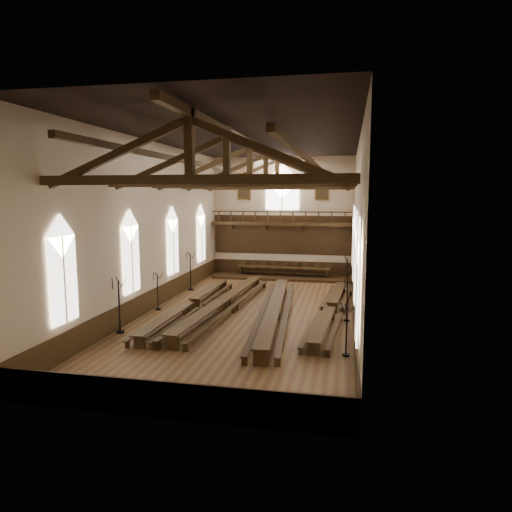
{
  "coord_description": "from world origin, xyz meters",
  "views": [
    {
      "loc": [
        5.49,
        -25.46,
        6.9
      ],
      "look_at": [
        0.04,
        1.5,
        3.15
      ],
      "focal_mm": 32.0,
      "sensor_mm": 36.0,
      "label": 1
    }
  ],
  "objects_px": {
    "candelabrum_right_near": "(346,340)",
    "candelabrum_right_far": "(347,281)",
    "refectory_row_d": "(331,308)",
    "high_table": "(283,268)",
    "refectory_row_a": "(191,303)",
    "candelabrum_left_far": "(191,279)",
    "refectory_row_c": "(274,308)",
    "dais": "(283,277)",
    "candelabrum_right_mid": "(347,308)",
    "candelabrum_left_mid": "(158,298)",
    "candelabrum_left_near": "(120,316)",
    "refectory_row_b": "(224,301)"
  },
  "relations": [
    {
      "from": "candelabrum_right_mid",
      "to": "candelabrum_right_far",
      "type": "xyz_separation_m",
      "value": [
        -0.0,
        7.62,
        0.08
      ]
    },
    {
      "from": "candelabrum_left_near",
      "to": "refectory_row_d",
      "type": "bearing_deg",
      "value": 27.04
    },
    {
      "from": "refectory_row_d",
      "to": "high_table",
      "type": "bearing_deg",
      "value": 111.11
    },
    {
      "from": "candelabrum_left_mid",
      "to": "high_table",
      "type": "bearing_deg",
      "value": 63.69
    },
    {
      "from": "dais",
      "to": "candelabrum_right_far",
      "type": "distance_m",
      "value": 6.9
    },
    {
      "from": "dais",
      "to": "refectory_row_b",
      "type": "bearing_deg",
      "value": -99.42
    },
    {
      "from": "high_table",
      "to": "candelabrum_left_far",
      "type": "xyz_separation_m",
      "value": [
        -5.88,
        -6.09,
        0.04
      ]
    },
    {
      "from": "refectory_row_d",
      "to": "refectory_row_a",
      "type": "bearing_deg",
      "value": -175.65
    },
    {
      "from": "refectory_row_d",
      "to": "candelabrum_right_mid",
      "type": "height_order",
      "value": "candelabrum_right_mid"
    },
    {
      "from": "refectory_row_d",
      "to": "candelabrum_right_far",
      "type": "xyz_separation_m",
      "value": [
        0.85,
        6.88,
        0.28
      ]
    },
    {
      "from": "refectory_row_c",
      "to": "candelabrum_right_mid",
      "type": "bearing_deg",
      "value": 4.71
    },
    {
      "from": "refectory_row_a",
      "to": "refectory_row_d",
      "type": "xyz_separation_m",
      "value": [
        8.14,
        0.62,
        -0.01
      ]
    },
    {
      "from": "candelabrum_left_far",
      "to": "dais",
      "type": "bearing_deg",
      "value": 46.03
    },
    {
      "from": "candelabrum_left_far",
      "to": "refectory_row_b",
      "type": "bearing_deg",
      "value": -53.0
    },
    {
      "from": "refectory_row_d",
      "to": "candelabrum_left_near",
      "type": "height_order",
      "value": "candelabrum_left_near"
    },
    {
      "from": "high_table",
      "to": "candelabrum_left_near",
      "type": "distance_m",
      "value": 17.57
    },
    {
      "from": "refectory_row_c",
      "to": "candelabrum_left_mid",
      "type": "relative_size",
      "value": 6.55
    },
    {
      "from": "refectory_row_d",
      "to": "candelabrum_left_mid",
      "type": "distance_m",
      "value": 10.27
    },
    {
      "from": "candelabrum_right_near",
      "to": "candelabrum_right_far",
      "type": "height_order",
      "value": "candelabrum_right_far"
    },
    {
      "from": "candelabrum_right_far",
      "to": "refectory_row_a",
      "type": "bearing_deg",
      "value": -140.17
    },
    {
      "from": "refectory_row_a",
      "to": "candelabrum_left_far",
      "type": "distance_m",
      "value": 6.23
    },
    {
      "from": "refectory_row_c",
      "to": "candelabrum_right_mid",
      "type": "distance_m",
      "value": 3.99
    },
    {
      "from": "high_table",
      "to": "candelabrum_left_far",
      "type": "distance_m",
      "value": 8.47
    },
    {
      "from": "candelabrum_right_far",
      "to": "candelabrum_left_far",
      "type": "bearing_deg",
      "value": -171.59
    },
    {
      "from": "candelabrum_right_far",
      "to": "candelabrum_right_mid",
      "type": "bearing_deg",
      "value": -90.0
    },
    {
      "from": "refectory_row_b",
      "to": "refectory_row_c",
      "type": "height_order",
      "value": "refectory_row_c"
    },
    {
      "from": "refectory_row_b",
      "to": "candelabrum_left_far",
      "type": "xyz_separation_m",
      "value": [
        -3.99,
        5.29,
        0.27
      ]
    },
    {
      "from": "candelabrum_right_mid",
      "to": "high_table",
      "type": "bearing_deg",
      "value": 113.39
    },
    {
      "from": "refectory_row_a",
      "to": "high_table",
      "type": "height_order",
      "value": "high_table"
    },
    {
      "from": "refectory_row_c",
      "to": "candelabrum_right_near",
      "type": "bearing_deg",
      "value": -52.82
    },
    {
      "from": "candelabrum_left_near",
      "to": "candelabrum_right_near",
      "type": "bearing_deg",
      "value": -5.6
    },
    {
      "from": "candelabrum_left_far",
      "to": "refectory_row_a",
      "type": "bearing_deg",
      "value": -70.14
    },
    {
      "from": "high_table",
      "to": "refectory_row_d",
      "type": "bearing_deg",
      "value": -68.89
    },
    {
      "from": "refectory_row_a",
      "to": "high_table",
      "type": "bearing_deg",
      "value": 72.51
    },
    {
      "from": "refectory_row_b",
      "to": "candelabrum_left_far",
      "type": "distance_m",
      "value": 6.63
    },
    {
      "from": "refectory_row_b",
      "to": "refectory_row_a",
      "type": "bearing_deg",
      "value": -163.33
    },
    {
      "from": "refectory_row_a",
      "to": "candelabrum_right_far",
      "type": "xyz_separation_m",
      "value": [
        8.99,
        7.5,
        0.28
      ]
    },
    {
      "from": "refectory_row_b",
      "to": "candelabrum_right_mid",
      "type": "distance_m",
      "value": 7.15
    },
    {
      "from": "refectory_row_c",
      "to": "candelabrum_left_mid",
      "type": "distance_m",
      "value": 7.14
    },
    {
      "from": "candelabrum_right_mid",
      "to": "candelabrum_left_mid",
      "type": "bearing_deg",
      "value": 179.07
    },
    {
      "from": "dais",
      "to": "candelabrum_left_mid",
      "type": "height_order",
      "value": "candelabrum_left_mid"
    },
    {
      "from": "candelabrum_right_near",
      "to": "candelabrum_right_mid",
      "type": "height_order",
      "value": "candelabrum_right_mid"
    },
    {
      "from": "high_table",
      "to": "candelabrum_right_mid",
      "type": "bearing_deg",
      "value": -66.61
    },
    {
      "from": "dais",
      "to": "high_table",
      "type": "xyz_separation_m",
      "value": [
        -0.0,
        0.0,
        0.71
      ]
    },
    {
      "from": "refectory_row_c",
      "to": "refectory_row_d",
      "type": "relative_size",
      "value": 1.08
    },
    {
      "from": "candelabrum_left_far",
      "to": "candelabrum_right_mid",
      "type": "relative_size",
      "value": 1.21
    },
    {
      "from": "candelabrum_left_near",
      "to": "candelabrum_right_mid",
      "type": "bearing_deg",
      "value": 22.01
    },
    {
      "from": "candelabrum_right_far",
      "to": "refectory_row_c",
      "type": "bearing_deg",
      "value": -116.59
    },
    {
      "from": "high_table",
      "to": "candelabrum_left_mid",
      "type": "distance_m",
      "value": 13.27
    },
    {
      "from": "refectory_row_d",
      "to": "high_table",
      "type": "height_order",
      "value": "high_table"
    }
  ]
}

